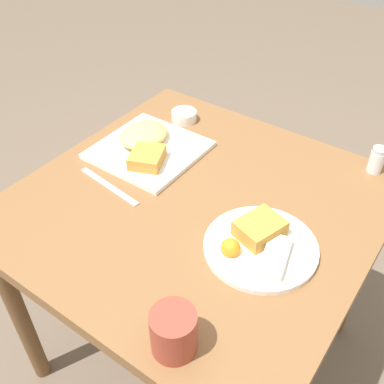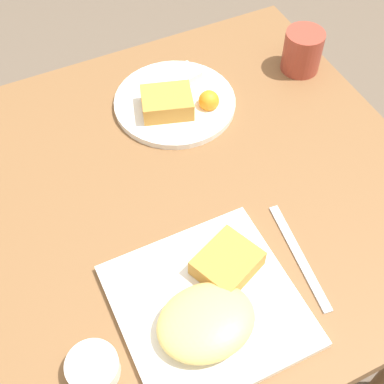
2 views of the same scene
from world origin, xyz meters
name	(u,v)px [view 2 (image 2 of 2)]	position (x,y,z in m)	size (l,w,h in m)	color
ground_plane	(194,330)	(0.00, 0.00, 0.00)	(8.00, 8.00, 0.00)	brown
dining_table	(196,210)	(0.00, 0.00, 0.62)	(0.87, 0.87, 0.70)	brown
plate_square_near	(210,305)	(-0.09, -0.24, 0.72)	(0.28, 0.28, 0.06)	white
plate_oval_far	(175,101)	(0.05, 0.21, 0.72)	(0.26, 0.26, 0.05)	white
sauce_ramekin	(93,368)	(-0.29, -0.26, 0.72)	(0.08, 0.08, 0.03)	white
butter_knife	(299,256)	(0.09, -0.22, 0.70)	(0.04, 0.22, 0.00)	silver
coffee_mug	(302,51)	(0.36, 0.20, 0.75)	(0.09, 0.09, 0.10)	#9E3D2D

